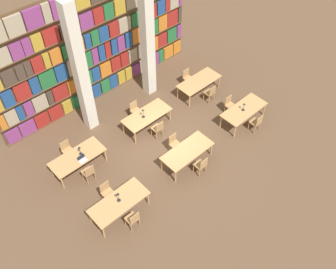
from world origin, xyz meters
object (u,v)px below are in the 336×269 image
Objects in this scene: chair_5 at (230,104)px; chair_9 at (135,110)px; chair_0 at (133,219)px; chair_1 at (107,192)px; chair_2 at (201,165)px; chair_11 at (187,77)px; chair_10 at (210,93)px; desk_lamp_3 at (143,112)px; reading_table_3 at (78,158)px; chair_7 at (67,150)px; desk_lamp_2 at (80,149)px; chair_4 at (256,122)px; chair_6 at (89,172)px; reading_table_0 at (119,203)px; desk_lamp_0 at (118,196)px; reading_table_2 at (244,110)px; chair_8 at (158,128)px; reading_table_5 at (199,82)px; desk_lamp_1 at (244,106)px; pillar_center at (147,38)px; reading_table_1 at (187,152)px; laptop at (82,159)px; chair_3 at (174,143)px; reading_table_4 at (147,116)px; pillar_left at (80,71)px.

chair_5 is 1.00× the size of chair_9.
chair_0 is 5.50m from chair_9.
chair_1 is 1.00× the size of chair_2.
chair_10 is at bearing 90.00° from chair_11.
chair_0 is at bearing -134.44° from desk_lamp_3.
chair_0 is 0.41× the size of reading_table_3.
reading_table_3 is 0.79m from chair_7.
chair_4 is at bearing -27.40° from desk_lamp_2.
chair_7 is (0.00, 1.54, 0.00)m from chair_6.
reading_table_0 is 4.85× the size of desk_lamp_0.
chair_7 is (-6.95, 3.46, -0.17)m from reading_table_2.
chair_0 is 4.84m from desk_lamp_3.
chair_1 is 0.91m from desk_lamp_0.
chair_9 is (0.00, 1.54, 0.00)m from chair_8.
desk_lamp_3 reaches higher than desk_lamp_2.
chair_10 is at bearing -90.86° from reading_table_5.
desk_lamp_1 is 0.45× the size of chair_10.
reading_table_3 is at bearing 89.33° from chair_0.
chair_6 is at bearing 142.07° from chair_2.
desk_lamp_3 reaches higher than chair_9.
chair_7 is at bearing -21.28° from chair_5.
chair_1 is 4.43m from chair_9.
chair_1 reaches higher than reading_table_2.
reading_table_1 is (-1.78, -4.42, -2.34)m from pillar_center.
reading_table_2 is 2.44× the size of chair_8.
desk_lamp_3 is at bearing 143.15° from desk_lamp_1.
reading_table_1 is 4.89m from chair_7.
pillar_center is at bearing -149.15° from chair_9.
chair_6 is at bearing 150.66° from reading_table_1.
chair_2 is 2.81× the size of laptop.
chair_10 is at bearing 156.17° from chair_9.
chair_7 is (-6.92, 4.23, 0.00)m from chair_4.
chair_6 is (-0.03, -0.77, -0.17)m from reading_table_3.
chair_3 reaches higher than reading_table_4.
reading_table_1 is 2.44× the size of chair_7.
chair_8 is (-3.41, 2.63, 0.00)m from chair_4.
chair_7 is 1.00× the size of chair_10.
desk_lamp_0 is 2.73m from desk_lamp_2.
chair_1 reaches higher than reading_table_0.
pillar_center reaches higher than chair_8.
reading_table_3 is at bearing 153.31° from chair_4.
chair_1 is at bearing -144.75° from pillar_center.
desk_lamp_3 reaches higher than chair_0.
pillar_center is 18.75× the size of laptop.
desk_lamp_2 reaches higher than desk_lamp_1.
chair_8 and chair_9 have the same top height.
desk_lamp_1 is (5.09, -4.42, -2.00)m from pillar_left.
reading_table_1 is at bearing -111.93° from pillar_center.
reading_table_1 is at bearing -141.85° from reading_table_5.
pillar_center is 3.25m from desk_lamp_3.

